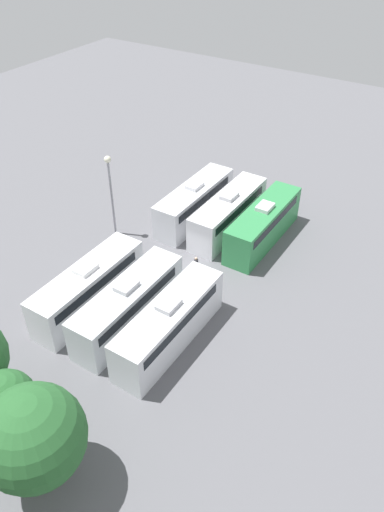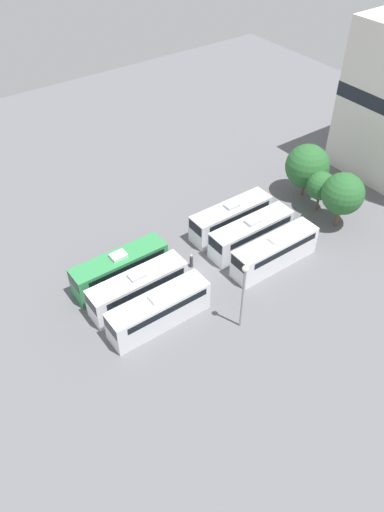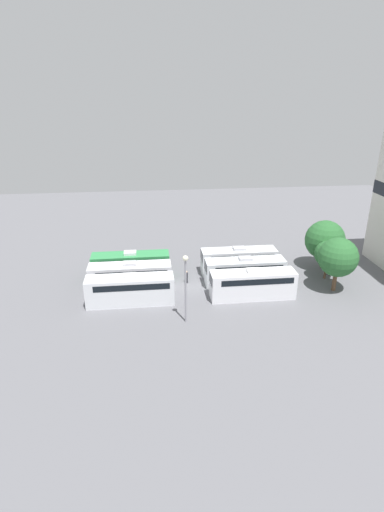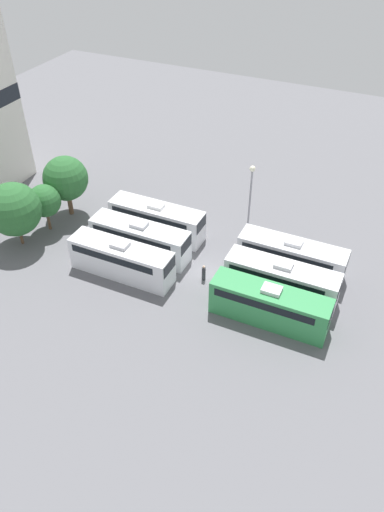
% 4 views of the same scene
% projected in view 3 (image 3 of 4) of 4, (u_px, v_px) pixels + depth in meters
% --- Properties ---
extents(ground_plane, '(108.03, 108.03, 0.00)m').
position_uv_depth(ground_plane, '(189.00, 286.00, 50.95)').
color(ground_plane, slate).
extents(bus_0, '(2.62, 10.16, 3.70)m').
position_uv_depth(bus_0, '(131.00, 265.00, 52.75)').
color(bus_0, '#338C4C').
rests_on(bus_0, ground_plane).
extents(bus_1, '(2.62, 10.16, 3.70)m').
position_uv_depth(bus_1, '(131.00, 276.00, 49.54)').
color(bus_1, white).
rests_on(bus_1, ground_plane).
extents(bus_2, '(2.62, 10.16, 3.70)m').
position_uv_depth(bus_2, '(130.00, 289.00, 46.25)').
color(bus_2, silver).
rests_on(bus_2, ground_plane).
extents(bus_3, '(2.62, 10.16, 3.70)m').
position_uv_depth(bus_3, '(239.00, 260.00, 54.22)').
color(bus_3, silver).
rests_on(bus_3, ground_plane).
extents(bus_4, '(2.62, 10.16, 3.70)m').
position_uv_depth(bus_4, '(245.00, 271.00, 50.97)').
color(bus_4, silver).
rests_on(bus_4, ground_plane).
extents(bus_5, '(2.62, 10.16, 3.70)m').
position_uv_depth(bus_5, '(253.00, 284.00, 47.57)').
color(bus_5, white).
rests_on(bus_5, ground_plane).
extents(worker_person, '(0.36, 0.36, 1.69)m').
position_uv_depth(worker_person, '(187.00, 277.00, 51.60)').
color(worker_person, '#333338').
rests_on(worker_person, ground_plane).
extents(light_pole, '(0.60, 0.60, 7.72)m').
position_uv_depth(light_pole, '(186.00, 278.00, 41.19)').
color(light_pole, gray).
rests_on(light_pole, ground_plane).
extents(tree_0, '(5.41, 5.41, 6.89)m').
position_uv_depth(tree_0, '(325.00, 240.00, 54.73)').
color(tree_0, brown).
rests_on(tree_0, ground_plane).
extents(tree_1, '(3.44, 3.44, 5.25)m').
position_uv_depth(tree_1, '(328.00, 254.00, 51.82)').
color(tree_1, brown).
rests_on(tree_1, ground_plane).
extents(tree_2, '(4.83, 4.83, 6.89)m').
position_uv_depth(tree_2, '(338.00, 257.00, 48.27)').
color(tree_2, brown).
rests_on(tree_2, ground_plane).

